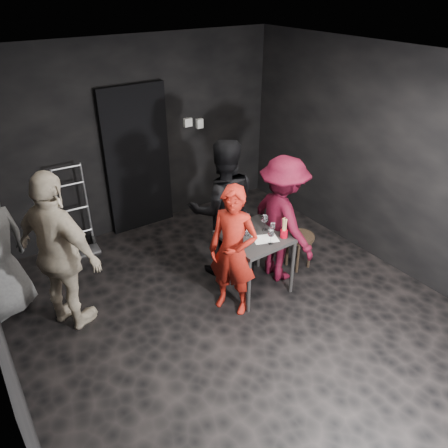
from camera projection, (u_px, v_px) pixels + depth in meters
floor at (235, 313)px, 4.96m from camera, size 4.50×5.00×0.02m
ceiling at (239, 64)px, 3.62m from camera, size 4.50×5.00×0.02m
wall_back at (133, 139)px, 6.09m from camera, size 4.50×0.04×2.70m
wall_right at (386, 160)px, 5.38m from camera, size 0.04×5.00×2.70m
doorway at (137, 160)px, 6.20m from camera, size 0.95×0.10×2.10m
wallbox_upper at (188, 122)px, 6.42m from camera, size 0.12×0.06×0.12m
wallbox_lower at (200, 123)px, 6.54m from camera, size 0.10×0.06×0.14m
hand_truck at (80, 236)px, 5.99m from camera, size 0.41×0.35×1.24m
tasting_table at (255, 242)px, 5.05m from camera, size 0.72×0.72×0.75m
stool at (299, 241)px, 5.57m from camera, size 0.37×0.37×0.47m
server_red at (233, 251)px, 4.68m from camera, size 0.61×0.67×1.54m
woman_black at (223, 198)px, 5.20m from camera, size 1.13×0.86×2.06m
man_maroon at (282, 217)px, 5.18m from camera, size 0.55×1.11×1.69m
bystander_cream at (57, 239)px, 4.32m from camera, size 1.12×1.38×2.13m
tasting_mat at (265, 239)px, 4.92m from camera, size 0.32×0.26×0.00m
wine_glass_a at (247, 235)px, 4.79m from camera, size 0.11×0.11×0.21m
wine_glass_b at (231, 229)px, 4.91m from camera, size 0.09×0.09×0.22m
wine_glass_c at (247, 221)px, 5.07m from camera, size 0.09×0.09×0.22m
wine_glass_d at (271, 236)px, 4.79m from camera, size 0.08×0.08×0.20m
wine_glass_e at (272, 229)px, 4.94m from camera, size 0.07×0.07×0.18m
wine_glass_f at (265, 222)px, 5.05m from camera, size 0.08×0.08×0.21m
wine_bottle at (229, 231)px, 4.85m from camera, size 0.07×0.07×0.29m
breadstick_cup at (284, 228)px, 4.90m from camera, size 0.08×0.08×0.26m
reserved_card at (273, 223)px, 5.15m from camera, size 0.10×0.14×0.09m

